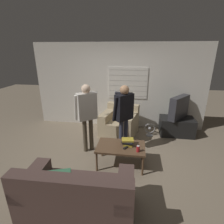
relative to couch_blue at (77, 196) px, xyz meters
name	(u,v)px	position (x,y,z in m)	size (l,w,h in m)	color
ground_plane	(108,161)	(0.23, 1.34, -0.33)	(16.00, 16.00, 0.00)	#7F705B
wall_back	(119,86)	(0.24, 3.37, 0.95)	(5.20, 0.08, 2.55)	silver
couch_blue	(77,196)	(0.00, 0.00, 0.00)	(1.66, 0.84, 0.86)	#4C3833
armchair_beige	(120,123)	(0.34, 2.75, 0.01)	(1.13, 1.10, 0.83)	tan
coffee_table	(121,148)	(0.52, 1.27, 0.09)	(1.00, 0.62, 0.46)	brown
tv_stand	(176,126)	(1.98, 2.94, -0.07)	(0.94, 0.59, 0.50)	black
tv	(179,108)	(1.98, 2.94, 0.50)	(0.64, 0.73, 0.64)	#2D2D33
person_left_standing	(87,110)	(-0.32, 1.76, 0.71)	(0.53, 0.83, 1.63)	#4C4233
person_right_standing	(124,111)	(0.52, 1.90, 0.70)	(0.51, 0.81, 1.61)	#33384C
book_stack	(128,142)	(0.66, 1.32, 0.21)	(0.26, 0.21, 0.14)	gold
soda_can	(138,149)	(0.87, 1.11, 0.20)	(0.07, 0.07, 0.13)	red
spare_remote	(126,148)	(0.63, 1.20, 0.15)	(0.10, 0.13, 0.02)	black
floor_fan	(150,130)	(1.21, 2.75, -0.15)	(0.30, 0.20, 0.37)	#A8A8AD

